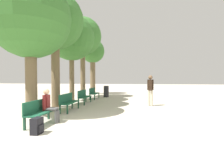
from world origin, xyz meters
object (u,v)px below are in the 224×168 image
object	(u,v)px
tree_row_2	(71,38)
backpack	(37,126)
bench_row_3	(94,92)
bench_row_0	(40,110)
bench_row_2	(84,96)
tree_row_4	(93,53)
tree_row_3	(83,37)
pedestrian_near	(150,88)
person_seated	(49,105)
bench_row_1	(68,101)
tree_row_0	(30,19)
trash_bin	(106,91)
tree_row_1	(55,22)

from	to	relation	value
tree_row_2	backpack	distance (m)	7.97
bench_row_3	tree_row_2	size ratio (longest dim) A/B	0.26
bench_row_0	bench_row_2	bearing A→B (deg)	90.00
tree_row_4	backpack	size ratio (longest dim) A/B	11.74
bench_row_3	tree_row_2	bearing A→B (deg)	-125.39
tree_row_3	tree_row_4	distance (m)	3.27
bench_row_2	tree_row_4	world-z (taller)	tree_row_4
bench_row_0	bench_row_3	bearing A→B (deg)	90.00
pedestrian_near	bench_row_3	bearing A→B (deg)	144.85
bench_row_0	person_seated	world-z (taller)	person_seated
bench_row_0	tree_row_3	xyz separation A→B (m)	(-1.10, 8.13, 4.38)
bench_row_0	tree_row_3	size ratio (longest dim) A/B	0.24
bench_row_1	bench_row_2	xyz separation A→B (m)	(0.00, 2.43, 0.00)
bench_row_2	backpack	size ratio (longest dim) A/B	3.32
tree_row_0	trash_bin	size ratio (longest dim) A/B	6.15
person_seated	trash_bin	bearing A→B (deg)	86.46
tree_row_1	tree_row_0	bearing A→B (deg)	-90.00
person_seated	backpack	world-z (taller)	person_seated
tree_row_1	pedestrian_near	distance (m)	6.30
tree_row_3	person_seated	size ratio (longest dim) A/B	5.38
bench_row_3	person_seated	distance (m)	7.05
bench_row_1	backpack	size ratio (longest dim) A/B	3.32
bench_row_0	bench_row_2	xyz separation A→B (m)	(0.00, 4.85, 0.00)
tree_row_4	bench_row_3	bearing A→B (deg)	-74.67
tree_row_1	backpack	world-z (taller)	tree_row_1
person_seated	backpack	bearing A→B (deg)	-77.47
tree_row_2	tree_row_3	bearing A→B (deg)	90.00
tree_row_1	person_seated	world-z (taller)	tree_row_1
tree_row_0	tree_row_4	distance (m)	10.08
tree_row_3	pedestrian_near	bearing A→B (deg)	-35.69
bench_row_0	bench_row_1	xyz separation A→B (m)	(0.00, 2.43, 0.00)
tree_row_1	trash_bin	bearing A→B (deg)	70.64
tree_row_0	tree_row_4	size ratio (longest dim) A/B	1.06
tree_row_0	trash_bin	bearing A→B (deg)	76.09
bench_row_2	tree_row_0	xyz separation A→B (m)	(-1.10, -3.64, 3.52)
tree_row_2	tree_row_4	world-z (taller)	tree_row_2
trash_bin	bench_row_2	bearing A→B (deg)	-101.06
bench_row_1	tree_row_1	bearing A→B (deg)	138.83
tree_row_4	bench_row_1	bearing A→B (deg)	-82.93
person_seated	tree_row_3	bearing A→B (deg)	99.44
bench_row_0	tree_row_2	xyz separation A→B (m)	(-1.10, 5.73, 3.76)
backpack	trash_bin	bearing A→B (deg)	88.50
bench_row_1	bench_row_2	size ratio (longest dim) A/B	1.00
tree_row_2	person_seated	size ratio (longest dim) A/B	4.85
tree_row_3	trash_bin	xyz separation A→B (m)	(1.83, 0.47, -4.40)
bench_row_2	trash_bin	bearing A→B (deg)	78.94
tree_row_2	tree_row_4	size ratio (longest dim) A/B	1.08
person_seated	tree_row_2	bearing A→B (deg)	103.41
bench_row_3	backpack	size ratio (longest dim) A/B	3.32
bench_row_1	trash_bin	xyz separation A→B (m)	(0.73, 6.17, -0.01)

